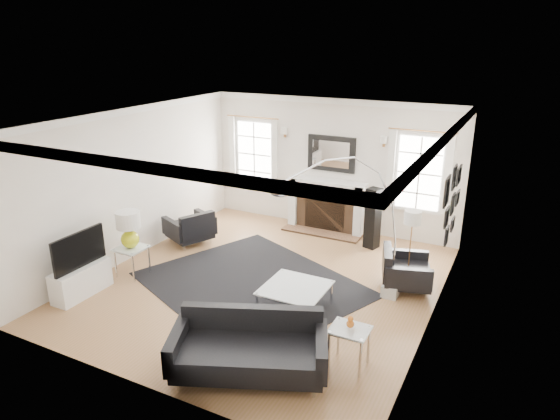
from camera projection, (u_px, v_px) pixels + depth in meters
The scene contains 25 objects.
floor at pixel (265, 283), 8.52m from camera, with size 6.00×6.00×0.00m, color #996F40.
back_wall at pixel (332, 165), 10.59m from camera, with size 5.50×0.04×2.80m, color white.
front_wall at pixel (134, 282), 5.54m from camera, with size 5.50×0.04×2.80m, color white.
left_wall at pixel (134, 184), 9.24m from camera, with size 0.04×6.00×2.80m, color white.
right_wall at pixel (438, 234), 6.89m from camera, with size 0.04×6.00×2.80m, color white.
ceiling at pixel (263, 118), 7.60m from camera, with size 5.50×6.00×0.02m, color white.
crown_molding at pixel (263, 122), 7.62m from camera, with size 5.50×6.00×0.12m, color white.
fireplace at pixel (327, 206), 10.69m from camera, with size 1.70×0.69×1.11m.
mantel_mirror at pixel (331, 154), 10.47m from camera, with size 1.05×0.07×0.75m.
window_left at pixel (255, 154), 11.32m from camera, with size 1.24×0.15×1.62m.
window_right at pixel (419, 173), 9.73m from camera, with size 1.24×0.15×1.62m.
gallery_wall at pixel (452, 199), 7.95m from camera, with size 0.04×1.73×1.29m.
tv_unit at pixel (81, 276), 8.03m from camera, with size 0.35×1.00×1.09m.
area_rug at pixel (251, 284), 8.46m from camera, with size 3.44×2.87×0.01m, color black.
sofa at pixel (250, 349), 6.15m from camera, with size 2.09×1.53×0.62m.
armchair_left at pixel (191, 228), 10.05m from camera, with size 1.04×1.09×0.58m.
armchair_right at pixel (403, 271), 8.22m from camera, with size 0.97×1.03×0.57m.
coffee_table at pixel (295, 289), 7.52m from camera, with size 0.93×0.93×0.41m.
side_table_left at pixel (132, 253), 8.66m from camera, with size 0.48×0.48×0.53m.
nesting_table at pixel (350, 337), 6.25m from camera, with size 0.49×0.41×0.54m.
gourd_lamp at pixel (129, 227), 8.50m from camera, with size 0.41×0.41×0.66m.
orange_vase at pixel (350, 323), 6.18m from camera, with size 0.10×0.10×0.16m.
arc_floor_lamp at pixel (340, 224), 7.50m from camera, with size 1.71×1.59×2.43m.
stick_floor_lamp at pixel (412, 221), 7.99m from camera, with size 0.28×0.28×1.36m.
speaker_tower at pixel (373, 218), 9.76m from camera, with size 0.24×0.24×1.22m, color black.
Camera 1 is at (3.70, -6.69, 3.98)m, focal length 32.00 mm.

